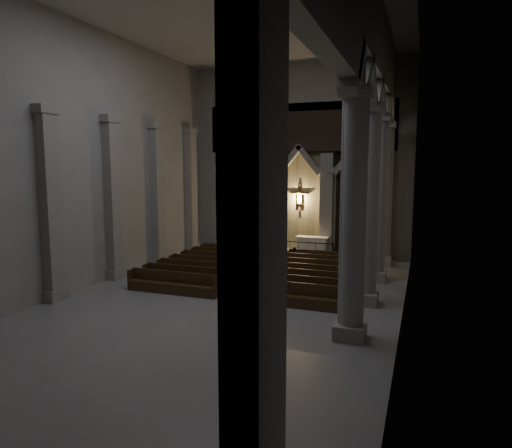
# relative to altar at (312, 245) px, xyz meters

# --- Properties ---
(room) EXTENTS (24.00, 24.10, 12.00)m
(room) POSITION_rel_altar_xyz_m (-1.08, -10.82, 6.94)
(room) COLOR gray
(room) RESTS_ON ground
(sanctuary_wall) EXTENTS (14.00, 0.77, 12.00)m
(sanctuary_wall) POSITION_rel_altar_xyz_m (-1.08, 0.71, 5.95)
(sanctuary_wall) COLOR gray
(sanctuary_wall) RESTS_ON ground
(right_arcade) EXTENTS (1.00, 24.00, 12.00)m
(right_arcade) POSITION_rel_altar_xyz_m (4.42, -9.49, 7.16)
(right_arcade) COLOR gray
(right_arcade) RESTS_ON ground
(left_pilasters) EXTENTS (0.60, 13.00, 8.03)m
(left_pilasters) POSITION_rel_altar_xyz_m (-7.83, -7.32, 3.25)
(left_pilasters) COLOR gray
(left_pilasters) RESTS_ON ground
(sanctuary_step) EXTENTS (8.50, 2.60, 0.15)m
(sanctuary_step) POSITION_rel_altar_xyz_m (-1.08, -0.22, -0.59)
(sanctuary_step) COLOR gray
(sanctuary_step) RESTS_ON ground
(altar) EXTENTS (2.01, 0.80, 1.02)m
(altar) POSITION_rel_altar_xyz_m (0.00, 0.00, 0.00)
(altar) COLOR beige
(altar) RESTS_ON sanctuary_step
(altar_rail) EXTENTS (5.36, 0.09, 1.05)m
(altar_rail) POSITION_rel_altar_xyz_m (-1.08, -1.28, 0.04)
(altar_rail) COLOR black
(altar_rail) RESTS_ON ground
(candle_stand_left) EXTENTS (0.21, 0.21, 1.22)m
(candle_stand_left) POSITION_rel_altar_xyz_m (-4.19, -1.10, -0.33)
(candle_stand_left) COLOR olive
(candle_stand_left) RESTS_ON ground
(candle_stand_right) EXTENTS (0.27, 0.27, 1.61)m
(candle_stand_right) POSITION_rel_altar_xyz_m (2.26, -1.33, -0.23)
(candle_stand_right) COLOR olive
(candle_stand_right) RESTS_ON ground
(pews) EXTENTS (9.75, 7.65, 0.97)m
(pews) POSITION_rel_altar_xyz_m (-1.08, -7.11, -0.35)
(pews) COLOR black
(pews) RESTS_ON ground
(worshipper) EXTENTS (0.44, 0.34, 1.07)m
(worshipper) POSITION_rel_altar_xyz_m (-0.21, -3.44, -0.13)
(worshipper) COLOR black
(worshipper) RESTS_ON ground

